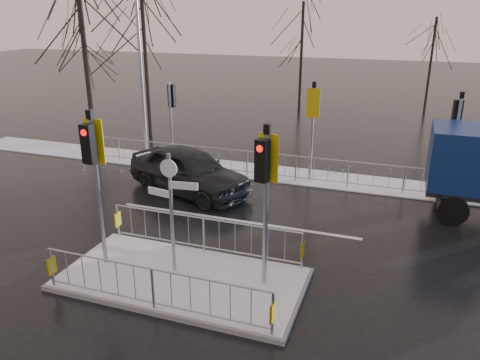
% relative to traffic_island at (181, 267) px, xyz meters
% --- Properties ---
extents(ground, '(120.00, 120.00, 0.00)m').
position_rel_traffic_island_xyz_m(ground, '(0.01, -0.01, -0.39)').
color(ground, black).
rests_on(ground, ground).
extents(snow_verge, '(30.00, 2.00, 0.04)m').
position_rel_traffic_island_xyz_m(snow_verge, '(0.01, 8.59, -0.37)').
color(snow_verge, white).
rests_on(snow_verge, ground).
extents(lane_markings, '(8.00, 11.38, 0.01)m').
position_rel_traffic_island_xyz_m(lane_markings, '(0.01, -0.34, -0.39)').
color(lane_markings, silver).
rests_on(lane_markings, ground).
extents(traffic_island, '(6.00, 3.04, 4.15)m').
position_rel_traffic_island_xyz_m(traffic_island, '(0.00, 0.00, 0.00)').
color(traffic_island, slate).
rests_on(traffic_island, ground).
extents(far_kerb_fixtures, '(18.00, 0.65, 3.83)m').
position_rel_traffic_island_xyz_m(far_kerb_fixtures, '(0.31, 8.08, 0.63)').
color(far_kerb_fixtures, '#989EA6').
rests_on(far_kerb_fixtures, ground).
extents(car_far_lane, '(5.35, 3.61, 1.69)m').
position_rel_traffic_island_xyz_m(car_far_lane, '(-2.41, 5.58, 0.45)').
color(car_far_lane, black).
rests_on(car_far_lane, ground).
extents(tree_near_a, '(4.75, 4.75, 8.97)m').
position_rel_traffic_island_xyz_m(tree_near_a, '(-10.49, 10.99, 5.72)').
color(tree_near_a, black).
rests_on(tree_near_a, ground).
extents(tree_near_b, '(4.00, 4.00, 7.55)m').
position_rel_traffic_island_xyz_m(tree_near_b, '(-7.99, 12.49, 4.76)').
color(tree_near_b, black).
rests_on(tree_near_b, ground).
extents(tree_near_c, '(3.50, 3.50, 6.61)m').
position_rel_traffic_island_xyz_m(tree_near_c, '(-12.49, 13.49, 4.11)').
color(tree_near_c, black).
rests_on(tree_near_c, ground).
extents(tree_far_a, '(3.75, 3.75, 7.08)m').
position_rel_traffic_island_xyz_m(tree_far_a, '(-1.99, 21.99, 4.43)').
color(tree_far_a, black).
rests_on(tree_far_a, ground).
extents(tree_far_b, '(3.25, 3.25, 6.14)m').
position_rel_traffic_island_xyz_m(tree_far_b, '(6.01, 23.99, 3.79)').
color(tree_far_b, black).
rests_on(tree_far_b, ground).
extents(street_lamp_left, '(1.25, 0.18, 8.20)m').
position_rel_traffic_island_xyz_m(street_lamp_left, '(-6.42, 9.49, 4.10)').
color(street_lamp_left, '#989EA6').
rests_on(street_lamp_left, ground).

